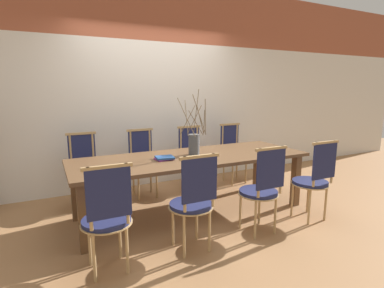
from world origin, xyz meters
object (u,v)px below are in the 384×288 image
(chair_near_center, at_px, (262,187))
(chair_far_center, at_px, (192,156))
(dining_table, at_px, (192,162))
(book_stack, at_px, (164,158))
(vase_centerpiece, at_px, (194,143))

(chair_near_center, xyz_separation_m, chair_far_center, (0.02, 1.68, 0.00))
(chair_far_center, bearing_deg, chair_near_center, 89.41)
(dining_table, relative_size, book_stack, 12.84)
(book_stack, bearing_deg, chair_near_center, -46.33)
(chair_far_center, bearing_deg, book_stack, 47.56)
(vase_centerpiece, bearing_deg, chair_near_center, -68.80)
(chair_far_center, distance_m, book_stack, 1.20)
(dining_table, height_order, chair_far_center, chair_far_center)
(vase_centerpiece, xyz_separation_m, book_stack, (-0.43, -0.08, -0.13))
(dining_table, distance_m, vase_centerpiece, 0.24)
(chair_near_center, bearing_deg, vase_centerpiece, 111.20)
(chair_far_center, distance_m, vase_centerpiece, 0.94)
(dining_table, xyz_separation_m, chair_far_center, (0.42, 0.84, -0.13))
(dining_table, distance_m, book_stack, 0.39)
(chair_far_center, bearing_deg, vase_centerpiece, 65.03)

